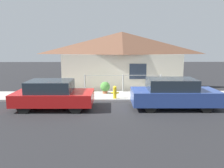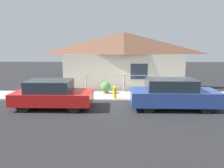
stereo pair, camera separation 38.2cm
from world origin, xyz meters
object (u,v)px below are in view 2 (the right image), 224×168
Objects in this scene: car_right at (173,94)px; potted_plant_near_hydrant at (106,87)px; car_left at (52,94)px; fire_hydrant at (115,92)px.

car_right is 5.70× the size of potted_plant_near_hydrant.
fire_hydrant is at bearing 28.51° from car_left.
fire_hydrant is 0.98× the size of potted_plant_near_hydrant.
car_right is (5.75, 0.00, 0.03)m from car_left.
car_right is at bearing 0.52° from car_left.
car_left is 0.92× the size of car_right.
car_right is 3.19m from fire_hydrant.
car_right is at bearing -41.18° from potted_plant_near_hydrant.
car_left is at bearing -152.01° from fire_hydrant.
car_right is 5.81× the size of fire_hydrant.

